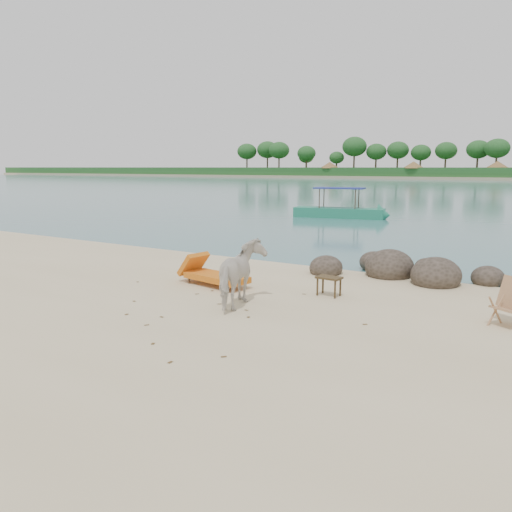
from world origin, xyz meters
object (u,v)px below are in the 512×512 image
(boulders, at_px, (412,272))
(boat_near, at_px, (339,193))
(cow, at_px, (242,275))
(lounge_chair, at_px, (217,274))
(deck_chair, at_px, (510,305))
(side_table, at_px, (329,288))

(boulders, relative_size, boat_near, 0.99)
(boulders, xyz_separation_m, cow, (-2.55, -4.97, 0.54))
(boat_near, bearing_deg, boulders, -71.46)
(boulders, relative_size, lounge_chair, 2.76)
(cow, xyz_separation_m, boat_near, (-6.27, 20.93, 0.82))
(cow, xyz_separation_m, deck_chair, (5.34, 1.56, -0.27))
(lounge_chair, bearing_deg, boulders, 50.59)
(cow, xyz_separation_m, side_table, (1.32, 1.88, -0.50))
(side_table, height_order, boat_near, boat_near)
(boulders, xyz_separation_m, boat_near, (-8.82, 15.96, 1.35))
(boulders, distance_m, boat_near, 18.29)
(side_table, height_order, lounge_chair, lounge_chair)
(side_table, relative_size, boat_near, 0.09)
(deck_chair, distance_m, boat_near, 22.61)
(cow, relative_size, boat_near, 0.27)
(side_table, xyz_separation_m, lounge_chair, (-2.98, -0.58, 0.10))
(cow, relative_size, side_table, 2.95)
(cow, height_order, side_table, cow)
(boulders, height_order, cow, cow)
(deck_chair, xyz_separation_m, boat_near, (-11.61, 19.37, 1.09))
(boulders, height_order, lounge_chair, boulders)
(side_table, bearing_deg, boulders, 72.16)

